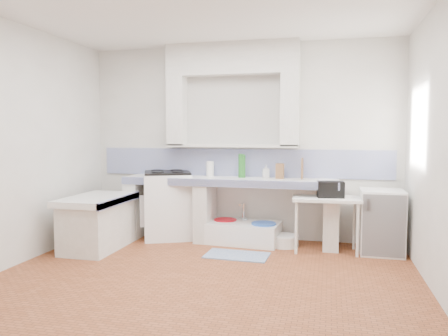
% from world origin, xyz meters
% --- Properties ---
extents(floor, '(4.50, 4.50, 0.00)m').
position_xyz_m(floor, '(0.00, 0.00, 0.00)').
color(floor, brown).
rests_on(floor, ground).
extents(ceiling, '(4.50, 4.50, 0.00)m').
position_xyz_m(ceiling, '(0.00, 0.00, 2.80)').
color(ceiling, silver).
rests_on(ceiling, ground).
extents(wall_back, '(4.50, 0.00, 4.50)m').
position_xyz_m(wall_back, '(0.00, 2.00, 1.40)').
color(wall_back, silver).
rests_on(wall_back, ground).
extents(wall_front, '(4.50, 0.00, 4.50)m').
position_xyz_m(wall_front, '(0.00, -2.00, 1.40)').
color(wall_front, silver).
rests_on(wall_front, ground).
extents(wall_left, '(0.00, 4.50, 4.50)m').
position_xyz_m(wall_left, '(-2.25, 0.00, 1.40)').
color(wall_left, silver).
rests_on(wall_left, ground).
extents(wall_right, '(0.00, 4.50, 4.50)m').
position_xyz_m(wall_right, '(2.25, 0.00, 1.40)').
color(wall_right, silver).
rests_on(wall_right, ground).
extents(alcove_mass, '(1.90, 0.25, 0.45)m').
position_xyz_m(alcove_mass, '(-0.10, 1.88, 2.58)').
color(alcove_mass, silver).
rests_on(alcove_mass, ground).
extents(window_frame, '(0.35, 0.86, 1.06)m').
position_xyz_m(window_frame, '(2.42, 1.20, 1.60)').
color(window_frame, '#351C11').
rests_on(window_frame, ground).
extents(lace_valance, '(0.01, 0.84, 0.24)m').
position_xyz_m(lace_valance, '(2.28, 1.20, 1.98)').
color(lace_valance, white).
rests_on(lace_valance, ground).
extents(counter_slab, '(3.00, 0.60, 0.08)m').
position_xyz_m(counter_slab, '(-0.10, 1.70, 0.86)').
color(counter_slab, white).
rests_on(counter_slab, ground).
extents(counter_lip, '(3.00, 0.04, 0.10)m').
position_xyz_m(counter_lip, '(-0.10, 1.42, 0.86)').
color(counter_lip, navy).
rests_on(counter_lip, ground).
extents(counter_pier_left, '(0.20, 0.55, 0.82)m').
position_xyz_m(counter_pier_left, '(-1.50, 1.70, 0.41)').
color(counter_pier_left, silver).
rests_on(counter_pier_left, ground).
extents(counter_pier_mid, '(0.20, 0.55, 0.82)m').
position_xyz_m(counter_pier_mid, '(-0.45, 1.70, 0.41)').
color(counter_pier_mid, silver).
rests_on(counter_pier_mid, ground).
extents(counter_pier_right, '(0.20, 0.55, 0.82)m').
position_xyz_m(counter_pier_right, '(1.30, 1.70, 0.41)').
color(counter_pier_right, silver).
rests_on(counter_pier_right, ground).
extents(peninsula_top, '(0.70, 1.10, 0.08)m').
position_xyz_m(peninsula_top, '(-1.70, 0.90, 0.66)').
color(peninsula_top, white).
rests_on(peninsula_top, ground).
extents(peninsula_base, '(0.60, 1.00, 0.62)m').
position_xyz_m(peninsula_base, '(-1.70, 0.90, 0.31)').
color(peninsula_base, silver).
rests_on(peninsula_base, ground).
extents(peninsula_lip, '(0.04, 1.10, 0.10)m').
position_xyz_m(peninsula_lip, '(-1.37, 0.90, 0.66)').
color(peninsula_lip, navy).
rests_on(peninsula_lip, ground).
extents(backsplash, '(4.27, 0.03, 0.40)m').
position_xyz_m(backsplash, '(0.00, 1.99, 1.10)').
color(backsplash, navy).
rests_on(backsplash, ground).
extents(stove, '(0.87, 0.86, 0.94)m').
position_xyz_m(stove, '(-1.02, 1.70, 0.47)').
color(stove, white).
rests_on(stove, ground).
extents(sink, '(1.13, 0.67, 0.26)m').
position_xyz_m(sink, '(0.07, 1.68, 0.13)').
color(sink, white).
rests_on(sink, ground).
extents(side_table, '(0.88, 0.52, 0.04)m').
position_xyz_m(side_table, '(1.23, 1.48, 0.35)').
color(side_table, white).
rests_on(side_table, ground).
extents(fridge, '(0.53, 0.53, 0.81)m').
position_xyz_m(fridge, '(1.92, 1.57, 0.41)').
color(fridge, white).
rests_on(fridge, ground).
extents(bucket_red, '(0.38, 0.38, 0.30)m').
position_xyz_m(bucket_red, '(-0.17, 1.74, 0.15)').
color(bucket_red, red).
rests_on(bucket_red, ground).
extents(bucket_orange, '(0.30, 0.30, 0.28)m').
position_xyz_m(bucket_orange, '(0.09, 1.55, 0.14)').
color(bucket_orange, '#CC4129').
rests_on(bucket_orange, ground).
extents(bucket_blue, '(0.40, 0.40, 0.31)m').
position_xyz_m(bucket_blue, '(0.41, 1.58, 0.16)').
color(bucket_blue, blue).
rests_on(bucket_blue, ground).
extents(basin_white, '(0.45, 0.45, 0.15)m').
position_xyz_m(basin_white, '(0.69, 1.62, 0.08)').
color(basin_white, white).
rests_on(basin_white, ground).
extents(water_bottle_a, '(0.09, 0.09, 0.27)m').
position_xyz_m(water_bottle_a, '(-0.05, 1.85, 0.13)').
color(water_bottle_a, silver).
rests_on(water_bottle_a, ground).
extents(water_bottle_b, '(0.11, 0.11, 0.31)m').
position_xyz_m(water_bottle_b, '(0.10, 1.84, 0.15)').
color(water_bottle_b, silver).
rests_on(water_bottle_b, ground).
extents(black_bag, '(0.35, 0.23, 0.21)m').
position_xyz_m(black_bag, '(1.29, 1.48, 0.81)').
color(black_bag, black).
rests_on(black_bag, side_table).
extents(green_bottle_a, '(0.09, 0.09, 0.33)m').
position_xyz_m(green_bottle_a, '(0.07, 1.82, 1.06)').
color(green_bottle_a, '#206521').
rests_on(green_bottle_a, counter_slab).
extents(green_bottle_b, '(0.10, 0.10, 0.34)m').
position_xyz_m(green_bottle_b, '(0.05, 1.81, 1.07)').
color(green_bottle_b, '#206521').
rests_on(green_bottle_b, counter_slab).
extents(knife_block, '(0.11, 0.10, 0.21)m').
position_xyz_m(knife_block, '(0.60, 1.79, 1.01)').
color(knife_block, brown).
rests_on(knife_block, counter_slab).
extents(cutting_board, '(0.02, 0.21, 0.29)m').
position_xyz_m(cutting_board, '(0.90, 1.85, 1.04)').
color(cutting_board, brown).
rests_on(cutting_board, counter_slab).
extents(paper_towel, '(0.14, 0.14, 0.22)m').
position_xyz_m(paper_towel, '(-0.42, 1.85, 1.01)').
color(paper_towel, white).
rests_on(paper_towel, counter_slab).
extents(soap_bottle, '(0.11, 0.11, 0.19)m').
position_xyz_m(soap_bottle, '(0.40, 1.85, 1.00)').
color(soap_bottle, white).
rests_on(soap_bottle, counter_slab).
extents(rug, '(0.80, 0.48, 0.01)m').
position_xyz_m(rug, '(0.16, 1.01, 0.01)').
color(rug, '#2C5090').
rests_on(rug, ground).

